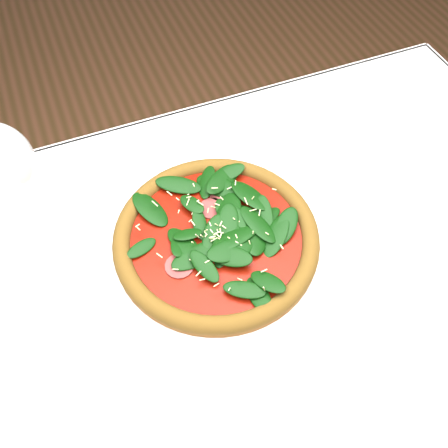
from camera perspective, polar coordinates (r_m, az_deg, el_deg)
name	(u,v)px	position (r m, az deg, el deg)	size (l,w,h in m)	color
ground	(236,420)	(1.45, 1.35, -21.48)	(6.00, 6.00, 0.00)	brown
dining_table	(243,319)	(0.83, 2.23, -10.78)	(1.21, 0.81, 0.75)	white
plate	(216,244)	(0.77, -0.88, -2.26)	(0.36, 0.36, 0.02)	white
pizza	(216,236)	(0.75, -0.90, -1.40)	(0.40, 0.40, 0.04)	#965B24
wine_glass	(2,166)	(0.73, -24.08, 6.08)	(0.09, 0.09, 0.22)	white
saucer_far	(366,106)	(1.02, 15.87, 12.80)	(0.14, 0.14, 0.01)	white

